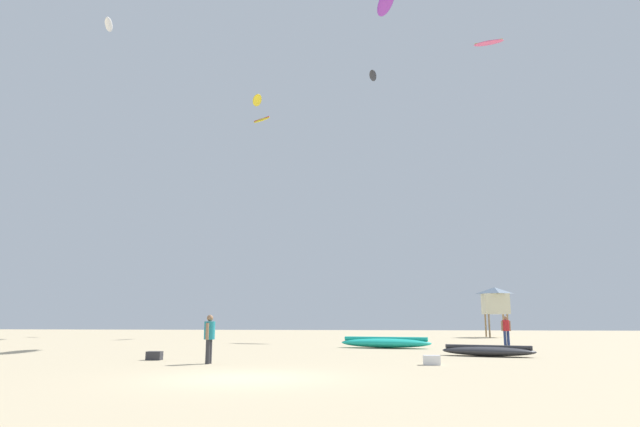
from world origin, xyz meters
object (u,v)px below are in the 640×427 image
(kite_grounded_near, at_px, (386,343))
(kite_aloft_4, at_px, (489,43))
(cooler_box, at_px, (432,360))
(kite_aloft_2, at_px, (386,3))
(person_foreground, at_px, (209,335))
(kite_aloft_1, at_px, (109,24))
(person_midground, at_px, (506,328))
(lifeguard_tower, at_px, (495,300))
(kite_aloft_5, at_px, (262,120))
(kite_grounded_mid, at_px, (488,351))
(kite_aloft_0, at_px, (373,76))
(kite_aloft_3, at_px, (257,100))
(gear_bag, at_px, (154,356))

(kite_grounded_near, relative_size, kite_aloft_4, 1.75)
(cooler_box, bearing_deg, kite_aloft_2, 91.77)
(person_foreground, height_order, kite_aloft_1, kite_aloft_1)
(person_midground, xyz_separation_m, kite_aloft_1, (-28.59, 5.37, 23.96))
(person_foreground, distance_m, person_midground, 19.40)
(lifeguard_tower, xyz_separation_m, kite_aloft_5, (-22.26, 8.47, 20.11))
(person_foreground, bearing_deg, lifeguard_tower, -115.09)
(cooler_box, bearing_deg, kite_aloft_1, 140.12)
(kite_grounded_mid, xyz_separation_m, kite_aloft_0, (-4.41, 30.56, 26.73))
(lifeguard_tower, height_order, kite_aloft_1, kite_aloft_1)
(kite_aloft_1, height_order, kite_aloft_3, kite_aloft_1)
(person_foreground, height_order, kite_aloft_0, kite_aloft_0)
(kite_grounded_near, relative_size, kite_aloft_2, 1.24)
(kite_aloft_0, bearing_deg, kite_aloft_3, -163.66)
(person_foreground, distance_m, kite_aloft_3, 39.33)
(kite_grounded_near, height_order, kite_aloft_1, kite_aloft_1)
(kite_grounded_mid, bearing_deg, gear_bag, -165.71)
(person_foreground, xyz_separation_m, kite_aloft_5, (-6.30, 37.29, 22.18))
(person_midground, distance_m, kite_aloft_4, 31.05)
(person_foreground, relative_size, kite_aloft_0, 0.61)
(gear_bag, xyz_separation_m, kite_aloft_0, (8.63, 33.88, 26.79))
(person_foreground, bearing_deg, kite_aloft_4, -115.66)
(kite_grounded_mid, relative_size, kite_aloft_4, 1.37)
(gear_bag, height_order, kite_aloft_2, kite_aloft_2)
(kite_aloft_5, bearing_deg, person_foreground, -80.41)
(lifeguard_tower, height_order, kite_aloft_3, kite_aloft_3)
(person_foreground, height_order, person_midground, person_midground)
(person_midground, relative_size, kite_aloft_5, 0.69)
(person_midground, relative_size, kite_grounded_near, 0.34)
(lifeguard_tower, height_order, cooler_box, lifeguard_tower)
(cooler_box, height_order, kite_aloft_4, kite_aloft_4)
(lifeguard_tower, height_order, kite_aloft_5, kite_aloft_5)
(kite_aloft_0, xyz_separation_m, kite_aloft_1, (-21.29, -15.94, -2.01))
(kite_aloft_5, bearing_deg, kite_grounded_near, -64.50)
(lifeguard_tower, bearing_deg, kite_aloft_4, 49.29)
(kite_aloft_0, relative_size, kite_aloft_4, 0.96)
(kite_aloft_2, height_order, kite_aloft_3, kite_aloft_2)
(gear_bag, height_order, kite_aloft_0, kite_aloft_0)
(kite_aloft_1, distance_m, kite_aloft_2, 22.34)
(cooler_box, bearing_deg, kite_grounded_mid, 58.62)
(gear_bag, xyz_separation_m, kite_aloft_3, (-3.09, 30.45, 23.05))
(kite_aloft_2, height_order, kite_aloft_5, kite_aloft_2)
(kite_aloft_0, distance_m, kite_aloft_5, 13.07)
(person_foreground, bearing_deg, kite_aloft_3, -76.07)
(person_midground, height_order, kite_aloft_5, kite_aloft_5)
(cooler_box, relative_size, kite_aloft_0, 0.20)
(person_midground, relative_size, kite_aloft_0, 0.61)
(kite_aloft_2, xyz_separation_m, kite_aloft_3, (-12.75, 11.97, -2.62))
(lifeguard_tower, height_order, kite_aloft_0, kite_aloft_0)
(person_midground, height_order, kite_aloft_1, kite_aloft_1)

